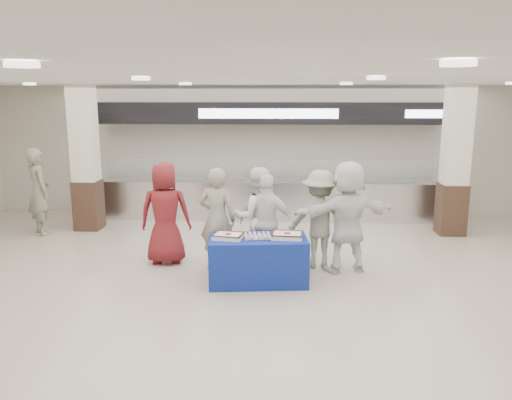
# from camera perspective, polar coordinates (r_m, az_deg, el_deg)

# --- Properties ---
(ground) EXTENTS (14.00, 14.00, 0.00)m
(ground) POSITION_cam_1_polar(r_m,az_deg,el_deg) (7.17, 0.11, -12.51)
(ground) COLOR #C0B4A4
(ground) RESTS_ON ground
(serving_line) EXTENTS (8.70, 0.85, 2.80)m
(serving_line) POSITION_cam_1_polar(r_m,az_deg,el_deg) (12.06, 1.42, 3.28)
(serving_line) COLOR silver
(serving_line) RESTS_ON ground
(column_left) EXTENTS (0.55, 0.55, 3.20)m
(column_left) POSITION_cam_1_polar(r_m,az_deg,el_deg) (11.65, -18.90, 4.19)
(column_left) COLOR #352118
(column_left) RESTS_ON ground
(column_right) EXTENTS (0.55, 0.55, 3.20)m
(column_right) POSITION_cam_1_polar(r_m,az_deg,el_deg) (11.42, 21.77, 3.84)
(column_right) COLOR #352118
(column_right) RESTS_ON ground
(display_table) EXTENTS (1.62, 0.93, 0.75)m
(display_table) POSITION_cam_1_polar(r_m,az_deg,el_deg) (8.03, 0.22, -6.90)
(display_table) COLOR navy
(display_table) RESTS_ON ground
(sheet_cake_left) EXTENTS (0.50, 0.42, 0.09)m
(sheet_cake_left) POSITION_cam_1_polar(r_m,az_deg,el_deg) (7.87, -3.20, -4.09)
(sheet_cake_left) COLOR white
(sheet_cake_left) RESTS_ON display_table
(sheet_cake_right) EXTENTS (0.49, 0.40, 0.10)m
(sheet_cake_right) POSITION_cam_1_polar(r_m,az_deg,el_deg) (7.90, 3.58, -4.01)
(sheet_cake_right) COLOR white
(sheet_cake_right) RESTS_ON display_table
(cupcake_tray) EXTENTS (0.41, 0.33, 0.06)m
(cupcake_tray) POSITION_cam_1_polar(r_m,az_deg,el_deg) (7.89, 0.18, -4.17)
(cupcake_tray) COLOR #B1B1B6
(cupcake_tray) RESTS_ON display_table
(civilian_maroon) EXTENTS (0.94, 0.65, 1.83)m
(civilian_maroon) POSITION_cam_1_polar(r_m,az_deg,el_deg) (8.98, -10.32, -1.48)
(civilian_maroon) COLOR maroon
(civilian_maroon) RESTS_ON ground
(soldier_a) EXTENTS (0.73, 0.56, 1.78)m
(soldier_a) POSITION_cam_1_polar(r_m,az_deg,el_deg) (8.56, -4.43, -2.15)
(soldier_a) COLOR gray
(soldier_a) RESTS_ON ground
(chef_tall) EXTENTS (0.98, 0.84, 1.76)m
(chef_tall) POSITION_cam_1_polar(r_m,az_deg,el_deg) (8.70, 0.14, -1.96)
(chef_tall) COLOR white
(chef_tall) RESTS_ON ground
(chef_short) EXTENTS (1.05, 0.65, 1.67)m
(chef_short) POSITION_cam_1_polar(r_m,az_deg,el_deg) (8.51, 1.27, -2.59)
(chef_short) COLOR white
(chef_short) RESTS_ON ground
(soldier_b) EXTENTS (1.12, 0.65, 1.72)m
(soldier_b) POSITION_cam_1_polar(r_m,az_deg,el_deg) (8.70, 7.28, -2.20)
(soldier_b) COLOR gray
(soldier_b) RESTS_ON ground
(civilian_white) EXTENTS (1.86, 1.07, 1.91)m
(civilian_white) POSITION_cam_1_polar(r_m,az_deg,el_deg) (8.55, 10.38, -1.88)
(civilian_white) COLOR white
(civilian_white) RESTS_ON ground
(soldier_bg) EXTENTS (0.80, 0.80, 1.88)m
(soldier_bg) POSITION_cam_1_polar(r_m,az_deg,el_deg) (11.65, -23.57, 0.90)
(soldier_bg) COLOR gray
(soldier_bg) RESTS_ON ground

